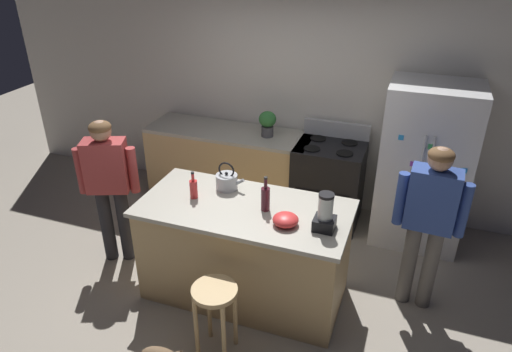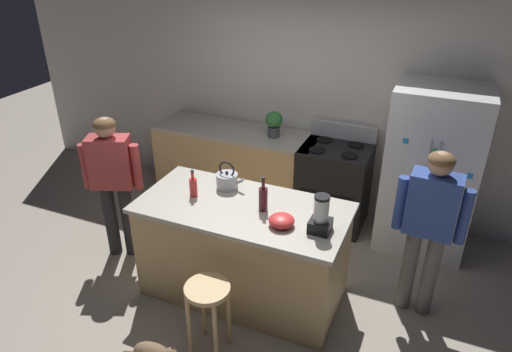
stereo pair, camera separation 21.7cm
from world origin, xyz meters
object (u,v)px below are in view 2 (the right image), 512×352
(stove_range, at_px, (334,185))
(bottle_soda, at_px, (193,187))
(potted_plant, at_px, (274,122))
(kitchen_island, at_px, (243,250))
(person_by_sink_right, at_px, (429,220))
(bar_stool, at_px, (208,301))
(bottle_wine, at_px, (263,198))
(blender_appliance, at_px, (321,217))
(mixing_bowl, at_px, (282,221))
(person_by_island_left, at_px, (112,175))
(refrigerator, at_px, (431,171))
(tea_kettle, at_px, (227,180))

(stove_range, relative_size, bottle_soda, 4.43)
(potted_plant, bearing_deg, kitchen_island, -78.57)
(stove_range, distance_m, person_by_sink_right, 1.62)
(potted_plant, bearing_deg, person_by_sink_right, -31.98)
(bar_stool, bearing_deg, bottle_wine, 78.59)
(blender_appliance, bearing_deg, bottle_soda, 175.68)
(mixing_bowl, bearing_deg, bar_stool, -122.66)
(blender_appliance, xyz_separation_m, bottle_soda, (-1.20, 0.09, -0.04))
(stove_range, xyz_separation_m, bottle_soda, (-0.92, -1.53, 0.56))
(person_by_island_left, xyz_separation_m, person_by_sink_right, (2.95, 0.35, 0.02))
(blender_appliance, bearing_deg, kitchen_island, 172.18)
(kitchen_island, distance_m, person_by_island_left, 1.51)
(refrigerator, relative_size, mixing_bowl, 8.31)
(kitchen_island, height_order, blender_appliance, blender_appliance)
(refrigerator, relative_size, stove_range, 1.56)
(bar_stool, bearing_deg, bottle_soda, 125.18)
(bottle_wine, bearing_deg, refrigerator, 50.00)
(blender_appliance, height_order, tea_kettle, blender_appliance)
(bottle_wine, xyz_separation_m, mixing_bowl, (0.23, -0.16, -0.07))
(bar_stool, distance_m, mixing_bowl, 0.86)
(refrigerator, bearing_deg, bottle_wine, -130.00)
(refrigerator, relative_size, bottle_wine, 5.59)
(tea_kettle, bearing_deg, kitchen_island, -42.76)
(potted_plant, xyz_separation_m, blender_appliance, (1.04, -1.65, -0.04))
(bottle_wine, bearing_deg, person_by_island_left, 178.47)
(bar_stool, bearing_deg, person_by_sink_right, 37.90)
(person_by_island_left, bearing_deg, person_by_sink_right, 6.84)
(tea_kettle, bearing_deg, blender_appliance, -19.23)
(person_by_sink_right, bearing_deg, blender_appliance, -147.23)
(potted_plant, distance_m, tea_kettle, 1.31)
(kitchen_island, distance_m, potted_plant, 1.71)
(person_by_island_left, distance_m, bar_stool, 1.73)
(kitchen_island, bearing_deg, blender_appliance, -7.82)
(blender_appliance, bearing_deg, stove_range, 99.86)
(tea_kettle, bearing_deg, mixing_bowl, -30.02)
(blender_appliance, bearing_deg, bar_stool, -136.97)
(stove_range, distance_m, bottle_wine, 1.64)
(person_by_sink_right, distance_m, mixing_bowl, 1.23)
(stove_range, height_order, bottle_wine, bottle_wine)
(stove_range, xyz_separation_m, mixing_bowl, (-0.02, -1.67, 0.51))
(person_by_sink_right, bearing_deg, potted_plant, 148.02)
(stove_range, distance_m, bar_stool, 2.30)
(person_by_island_left, height_order, person_by_sink_right, person_by_sink_right)
(kitchen_island, distance_m, stove_range, 1.59)
(person_by_island_left, relative_size, tea_kettle, 5.58)
(bar_stool, xyz_separation_m, mixing_bowl, (0.38, 0.59, 0.49))
(bar_stool, relative_size, bottle_soda, 2.54)
(bar_stool, bearing_deg, refrigerator, 57.98)
(bar_stool, height_order, bottle_wine, bottle_wine)
(kitchen_island, distance_m, mixing_bowl, 0.69)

